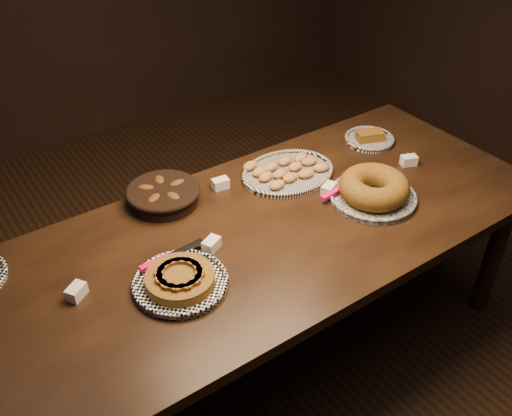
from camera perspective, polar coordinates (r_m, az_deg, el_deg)
ground at (r=2.77m, az=0.73°, el=-14.31°), size 5.00×5.00×0.00m
buffet_table at (r=2.28m, az=0.86°, el=-3.46°), size 2.40×1.00×0.75m
apple_tart_plate at (r=2.00m, az=-7.60°, el=-7.19°), size 0.34×0.33×0.06m
madeleine_platter at (r=2.54m, az=3.13°, el=3.65°), size 0.43×0.35×0.05m
bundt_cake_plate at (r=2.42m, az=11.67°, el=1.81°), size 0.40×0.39×0.11m
croissant_basket at (r=2.38m, az=-9.25°, el=1.41°), size 0.31×0.31×0.08m
loaf_plate at (r=2.85m, az=11.27°, el=6.83°), size 0.24×0.24×0.06m
tent_cards at (r=2.30m, az=0.42°, el=-0.08°), size 1.64×0.39×0.04m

